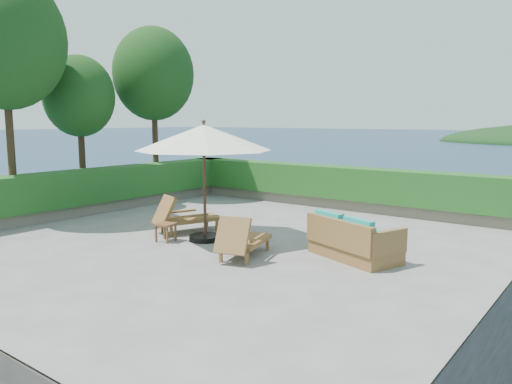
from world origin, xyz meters
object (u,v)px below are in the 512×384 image
Objects in this scene: lounge_left at (184,216)px; lounge_right at (242,239)px; patio_umbrella at (204,139)px; wicker_loveseat at (352,241)px; side_table at (166,227)px.

lounge_left is 2.85m from lounge_right.
patio_umbrella reaches higher than lounge_left.
side_table is at bearing -142.28° from wicker_loveseat.
patio_umbrella is 6.80× the size of side_table.
side_table is 4.35m from wicker_loveseat.
wicker_loveseat is (4.15, 1.31, 0.00)m from side_table.
side_table is at bearing -48.77° from lounge_left.
lounge_right is at bearing -0.18° from side_table.
side_table is (-2.31, 0.01, -0.03)m from lounge_right.
side_table is at bearing 163.62° from lounge_right.
lounge_right is at bearing -21.79° from patio_umbrella.
lounge_left is 3.82× the size of side_table.
wicker_loveseat is at bearing 24.80° from lounge_left.
lounge_left reaches higher than side_table.
patio_umbrella reaches higher than side_table.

